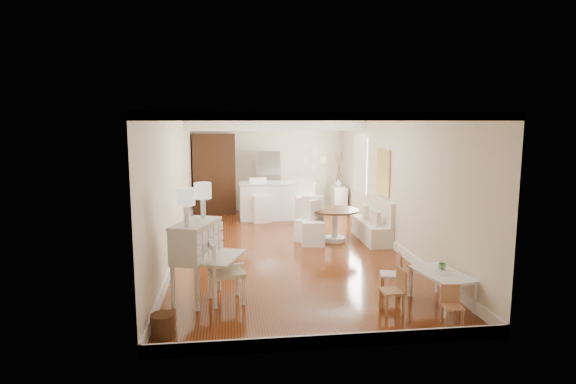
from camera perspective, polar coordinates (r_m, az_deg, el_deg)
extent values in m
plane|color=brown|center=(10.23, -0.13, -6.78)|extent=(9.00, 9.00, 0.00)
cube|color=white|center=(9.86, -0.13, 9.10)|extent=(4.50, 9.00, 0.04)
cube|color=beige|center=(14.40, -2.30, 3.37)|extent=(4.50, 0.04, 2.80)
cube|color=beige|center=(5.58, 5.49, -5.07)|extent=(4.50, 0.04, 2.80)
cube|color=beige|center=(9.94, -13.12, 0.78)|extent=(0.04, 9.00, 2.80)
cube|color=beige|center=(10.46, 12.20, 1.19)|extent=(0.04, 9.00, 2.80)
cube|color=white|center=(12.05, -1.41, 8.16)|extent=(4.50, 0.45, 0.36)
cube|color=tan|center=(10.90, 11.19, 2.31)|extent=(0.04, 0.84, 1.04)
cube|color=white|center=(12.72, 8.58, 3.26)|extent=(0.04, 1.10, 1.40)
cylinder|color=#381E11|center=(14.30, -7.12, 5.08)|extent=(0.30, 0.03, 0.30)
cylinder|color=white|center=(9.37, 0.24, 8.82)|extent=(0.36, 0.36, 0.08)
cube|color=silver|center=(7.45, -10.79, -8.01)|extent=(1.22, 1.23, 1.21)
cube|color=white|center=(7.32, -7.34, -9.33)|extent=(0.64, 0.64, 0.94)
cylinder|color=#482816|center=(6.46, -14.62, -15.09)|extent=(0.37, 0.37, 0.30)
cube|color=silver|center=(7.58, 17.76, -10.85)|extent=(0.77, 1.07, 0.48)
cube|color=#A27249|center=(7.08, 12.23, -11.34)|extent=(0.33, 0.33, 0.65)
cube|color=#AA714D|center=(7.77, 12.10, -9.47)|extent=(0.39, 0.39, 0.66)
cube|color=#BB7C55|center=(6.91, 18.92, -12.63)|extent=(0.29, 0.29, 0.54)
cube|color=silver|center=(11.00, 9.91, -3.19)|extent=(0.52, 1.60, 0.98)
cylinder|color=#472D17|center=(10.84, 5.54, -3.96)|extent=(1.27, 1.27, 0.73)
cube|color=white|center=(10.49, 2.97, -3.47)|extent=(0.54, 0.56, 1.05)
cube|color=white|center=(10.75, 2.49, -3.36)|extent=(0.66, 0.67, 0.97)
cube|color=white|center=(13.14, -1.33, -1.03)|extent=(2.05, 0.65, 1.03)
cube|color=white|center=(12.79, -3.31, -0.99)|extent=(0.57, 0.57, 1.17)
cube|color=white|center=(12.46, 2.02, -1.21)|extent=(0.51, 0.51, 1.18)
cube|color=#381E11|center=(14.06, -8.70, 2.12)|extent=(1.20, 0.60, 2.30)
imported|color=silver|center=(14.14, -0.96, 1.23)|extent=(0.75, 0.65, 1.80)
cube|color=white|center=(14.12, 6.00, -0.91)|extent=(0.39, 0.83, 0.78)
imported|color=#6AA962|center=(7.66, 17.78, -8.39)|extent=(0.12, 0.12, 0.09)
imported|color=silver|center=(14.05, 5.99, 1.10)|extent=(0.27, 0.27, 0.21)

